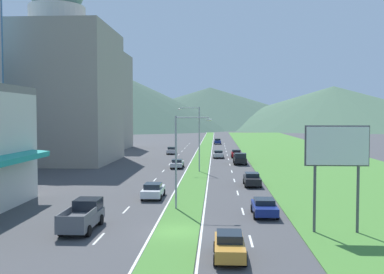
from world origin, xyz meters
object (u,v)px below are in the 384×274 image
(car_5, at_px, (172,150))
(car_8, at_px, (229,245))
(billboard_roadside, at_px, (337,152))
(car_2, at_px, (252,179))
(pickup_truck_1, at_px, (83,216))
(street_lamp_near, at_px, (180,155))
(car_6, at_px, (218,141))
(car_1, at_px, (264,207))
(car_9, at_px, (177,163))
(street_lamp_mid, at_px, (197,134))
(pickup_truck_0, at_px, (240,159))
(car_7, at_px, (218,154))
(car_3, at_px, (153,190))
(car_0, at_px, (236,154))

(car_5, relative_size, car_8, 0.99)
(car_5, bearing_deg, billboard_roadside, -163.89)
(car_2, xyz_separation_m, pickup_truck_1, (-13.93, -20.58, 0.20))
(street_lamp_near, distance_m, car_6, 88.14)
(car_1, xyz_separation_m, car_9, (-10.14, 32.35, -0.01))
(car_1, relative_size, car_5, 1.05)
(street_lamp_mid, distance_m, pickup_truck_0, 13.20)
(street_lamp_mid, relative_size, billboard_roadside, 1.25)
(car_8, relative_size, car_9, 0.91)
(billboard_roadside, relative_size, car_7, 1.87)
(street_lamp_near, height_order, car_8, street_lamp_near)
(street_lamp_mid, relative_size, car_7, 2.35)
(car_8, bearing_deg, pickup_truck_0, 176.22)
(car_5, bearing_deg, car_3, -176.31)
(street_lamp_near, relative_size, car_0, 2.00)
(car_0, xyz_separation_m, pickup_truck_0, (0.09, -11.67, 0.20))
(car_6, relative_size, pickup_truck_0, 0.80)
(street_lamp_mid, relative_size, car_1, 2.20)
(car_2, height_order, pickup_truck_1, pickup_truck_1)
(car_3, height_order, car_7, car_3)
(car_0, relative_size, car_8, 1.00)
(street_lamp_near, relative_size, billboard_roadside, 1.09)
(street_lamp_near, xyz_separation_m, car_9, (-3.00, 30.25, -4.13))
(billboard_roadside, distance_m, car_2, 21.66)
(car_1, height_order, car_7, car_7)
(car_0, height_order, pickup_truck_0, pickup_truck_0)
(street_lamp_mid, bearing_deg, billboard_roadside, -71.12)
(car_3, relative_size, car_8, 1.11)
(pickup_truck_0, bearing_deg, car_6, -176.01)
(billboard_roadside, height_order, car_0, billboard_roadside)
(pickup_truck_1, bearing_deg, car_3, -15.40)
(billboard_roadside, xyz_separation_m, car_5, (-17.97, 62.22, -4.95))
(car_2, height_order, car_3, car_2)
(car_6, bearing_deg, car_2, 2.94)
(car_6, height_order, car_8, car_6)
(street_lamp_mid, height_order, car_6, street_lamp_mid)
(car_2, relative_size, car_6, 1.09)
(car_3, height_order, car_5, car_5)
(car_6, relative_size, car_7, 1.06)
(pickup_truck_1, bearing_deg, car_0, -13.94)
(car_1, height_order, car_5, car_5)
(car_0, distance_m, car_7, 3.57)
(car_3, xyz_separation_m, car_6, (6.71, 82.93, 0.02))
(car_7, relative_size, car_9, 0.89)
(car_7, bearing_deg, car_0, 101.37)
(billboard_roadside, xyz_separation_m, car_2, (-4.21, 20.66, -4.94))
(car_1, relative_size, car_8, 1.05)
(car_9, bearing_deg, car_3, 179.61)
(car_2, height_order, car_6, car_6)
(street_lamp_near, relative_size, car_5, 2.00)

